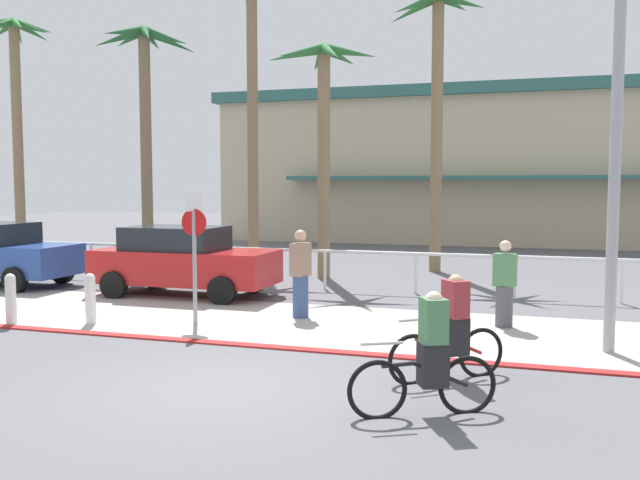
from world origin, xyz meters
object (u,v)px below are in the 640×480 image
object	(u,v)px
cyclist_red_0	(452,330)
cyclist_black_1	(429,357)
streetlight_curb	(620,81)
pedestrian_0	(505,288)
palm_tree_4	(436,69)
bollard_1	(90,298)
bollard_2	(11,298)
palm_tree_3	(323,107)
pedestrian_1	(301,277)
palm_tree_1	(145,90)
palm_tree_0	(16,79)
palm_tree_2	(251,61)
car_red_1	(183,260)
stop_sign_bike_lane	(194,238)

from	to	relation	value
cyclist_red_0	cyclist_black_1	world-z (taller)	same
streetlight_curb	pedestrian_0	world-z (taller)	streetlight_curb
palm_tree_4	cyclist_black_1	world-z (taller)	palm_tree_4
pedestrian_0	palm_tree_4	bearing A→B (deg)	106.96
bollard_1	bollard_2	bearing A→B (deg)	-161.27
palm_tree_3	pedestrian_1	distance (m)	7.11
palm_tree_3	cyclist_black_1	distance (m)	12.45
palm_tree_1	streetlight_curb	bearing A→B (deg)	-31.11
palm_tree_1	palm_tree_3	world-z (taller)	palm_tree_1
palm_tree_0	cyclist_black_1	world-z (taller)	palm_tree_0
palm_tree_0	cyclist_black_1	distance (m)	21.75
palm_tree_1	pedestrian_0	bearing A→B (deg)	-28.38
bollard_2	palm_tree_4	xyz separation A→B (m)	(6.65, 10.58, 5.69)
palm_tree_2	pedestrian_1	size ratio (longest dim) A/B	5.35
bollard_1	palm_tree_0	bearing A→B (deg)	136.19
bollard_1	pedestrian_0	bearing A→B (deg)	15.16
palm_tree_1	palm_tree_3	size ratio (longest dim) A/B	1.16
car_red_1	bollard_1	bearing A→B (deg)	-90.63
pedestrian_0	pedestrian_1	size ratio (longest dim) A/B	0.92
palm_tree_2	pedestrian_1	bearing A→B (deg)	-61.25
stop_sign_bike_lane	palm_tree_1	distance (m)	10.31
stop_sign_bike_lane	palm_tree_1	world-z (taller)	palm_tree_1
palm_tree_1	cyclist_black_1	xyz separation A→B (m)	(10.79, -11.50, -5.03)
bollard_2	pedestrian_1	size ratio (longest dim) A/B	0.56
palm_tree_2	pedestrian_0	world-z (taller)	palm_tree_2
stop_sign_bike_lane	cyclist_red_0	world-z (taller)	stop_sign_bike_lane
bollard_2	palm_tree_0	bearing A→B (deg)	130.15
palm_tree_4	palm_tree_2	bearing A→B (deg)	178.69
stop_sign_bike_lane	pedestrian_0	world-z (taller)	stop_sign_bike_lane
palm_tree_4	pedestrian_0	xyz separation A→B (m)	(2.44, -8.02, -5.44)
car_red_1	palm_tree_3	bearing A→B (deg)	59.14
bollard_2	car_red_1	size ratio (longest dim) A/B	0.23
cyclist_red_0	palm_tree_1	bearing A→B (deg)	137.63
palm_tree_1	pedestrian_0	distance (m)	13.91
palm_tree_3	palm_tree_4	distance (m)	4.04
bollard_2	palm_tree_0	size ratio (longest dim) A/B	0.12
pedestrian_1	streetlight_curb	bearing A→B (deg)	-14.63
bollard_1	bollard_2	world-z (taller)	same
bollard_1	palm_tree_3	world-z (taller)	palm_tree_3
streetlight_curb	palm_tree_2	size ratio (longest dim) A/B	0.78
cyclist_black_1	pedestrian_0	size ratio (longest dim) A/B	0.99
palm_tree_2	pedestrian_1	distance (m)	11.30
stop_sign_bike_lane	cyclist_red_0	distance (m)	5.77
streetlight_curb	stop_sign_bike_lane	bearing A→B (deg)	177.50
palm_tree_2	palm_tree_1	bearing A→B (deg)	-145.06
cyclist_red_0	pedestrian_0	xyz separation A→B (m)	(0.56, 3.74, 0.07)
stop_sign_bike_lane	bollard_2	world-z (taller)	stop_sign_bike_lane
stop_sign_bike_lane	cyclist_black_1	distance (m)	6.50
cyclist_black_1	palm_tree_1	bearing A→B (deg)	133.17
pedestrian_1	bollard_2	bearing A→B (deg)	-155.79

